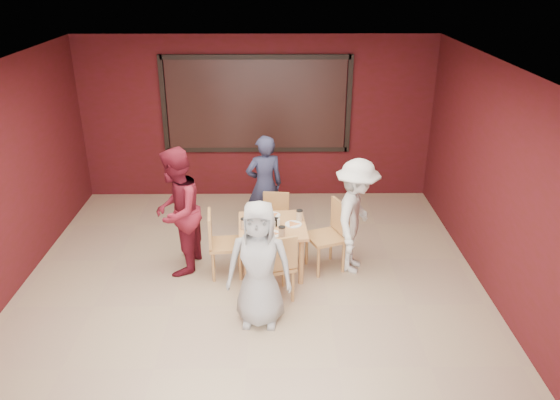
{
  "coord_description": "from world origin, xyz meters",
  "views": [
    {
      "loc": [
        0.3,
        -5.6,
        3.88
      ],
      "look_at": [
        0.37,
        0.83,
        1.05
      ],
      "focal_mm": 35.0,
      "sensor_mm": 36.0,
      "label": 1
    }
  ],
  "objects_px": {
    "chair_back": "(276,217)",
    "chair_left": "(220,240)",
    "chair_front": "(276,263)",
    "chair_right": "(331,232)",
    "diner_back": "(265,185)",
    "dining_table": "(272,230)",
    "diner_right": "(356,216)",
    "diner_left": "(177,212)",
    "diner_front": "(259,264)"
  },
  "relations": [
    {
      "from": "chair_front",
      "to": "diner_front",
      "type": "bearing_deg",
      "value": -113.98
    },
    {
      "from": "dining_table",
      "to": "diner_left",
      "type": "bearing_deg",
      "value": 177.38
    },
    {
      "from": "dining_table",
      "to": "diner_back",
      "type": "xyz_separation_m",
      "value": [
        -0.12,
        1.16,
        0.16
      ]
    },
    {
      "from": "chair_back",
      "to": "diner_left",
      "type": "relative_size",
      "value": 0.46
    },
    {
      "from": "diner_back",
      "to": "chair_back",
      "type": "bearing_deg",
      "value": 96.58
    },
    {
      "from": "chair_back",
      "to": "chair_right",
      "type": "height_order",
      "value": "chair_right"
    },
    {
      "from": "chair_right",
      "to": "diner_back",
      "type": "distance_m",
      "value": 1.43
    },
    {
      "from": "diner_right",
      "to": "diner_back",
      "type": "bearing_deg",
      "value": 67.51
    },
    {
      "from": "chair_left",
      "to": "diner_left",
      "type": "distance_m",
      "value": 0.68
    },
    {
      "from": "chair_back",
      "to": "diner_left",
      "type": "bearing_deg",
      "value": -151.09
    },
    {
      "from": "chair_left",
      "to": "diner_left",
      "type": "relative_size",
      "value": 0.52
    },
    {
      "from": "chair_right",
      "to": "diner_right",
      "type": "height_order",
      "value": "diner_right"
    },
    {
      "from": "dining_table",
      "to": "chair_left",
      "type": "distance_m",
      "value": 0.7
    },
    {
      "from": "chair_back",
      "to": "diner_right",
      "type": "xyz_separation_m",
      "value": [
        1.06,
        -0.72,
        0.34
      ]
    },
    {
      "from": "chair_right",
      "to": "chair_back",
      "type": "bearing_deg",
      "value": 137.4
    },
    {
      "from": "chair_front",
      "to": "diner_left",
      "type": "height_order",
      "value": "diner_left"
    },
    {
      "from": "chair_front",
      "to": "diner_right",
      "type": "height_order",
      "value": "diner_right"
    },
    {
      "from": "chair_back",
      "to": "diner_right",
      "type": "bearing_deg",
      "value": -34.21
    },
    {
      "from": "diner_back",
      "to": "diner_left",
      "type": "xyz_separation_m",
      "value": [
        -1.13,
        -1.11,
        0.08
      ]
    },
    {
      "from": "diner_back",
      "to": "chair_left",
      "type": "bearing_deg",
      "value": 49.29
    },
    {
      "from": "chair_right",
      "to": "diner_back",
      "type": "height_order",
      "value": "diner_back"
    },
    {
      "from": "chair_front",
      "to": "diner_back",
      "type": "distance_m",
      "value": 1.88
    },
    {
      "from": "dining_table",
      "to": "diner_right",
      "type": "distance_m",
      "value": 1.12
    },
    {
      "from": "chair_left",
      "to": "chair_right",
      "type": "distance_m",
      "value": 1.49
    },
    {
      "from": "diner_back",
      "to": "diner_right",
      "type": "relative_size",
      "value": 0.99
    },
    {
      "from": "chair_back",
      "to": "chair_front",
      "type": "bearing_deg",
      "value": -89.75
    },
    {
      "from": "chair_back",
      "to": "diner_right",
      "type": "distance_m",
      "value": 1.33
    },
    {
      "from": "dining_table",
      "to": "chair_back",
      "type": "relative_size",
      "value": 1.18
    },
    {
      "from": "chair_back",
      "to": "diner_front",
      "type": "height_order",
      "value": "diner_front"
    },
    {
      "from": "chair_back",
      "to": "diner_front",
      "type": "xyz_separation_m",
      "value": [
        -0.19,
        -1.9,
        0.32
      ]
    },
    {
      "from": "diner_right",
      "to": "dining_table",
      "type": "bearing_deg",
      "value": 112.41
    },
    {
      "from": "chair_front",
      "to": "chair_left",
      "type": "relative_size",
      "value": 1.02
    },
    {
      "from": "chair_back",
      "to": "diner_left",
      "type": "xyz_separation_m",
      "value": [
        -1.3,
        -0.72,
        0.42
      ]
    },
    {
      "from": "diner_left",
      "to": "diner_right",
      "type": "bearing_deg",
      "value": 97.1
    },
    {
      "from": "chair_front",
      "to": "chair_right",
      "type": "distance_m",
      "value": 1.08
    },
    {
      "from": "chair_back",
      "to": "chair_right",
      "type": "relative_size",
      "value": 0.83
    },
    {
      "from": "chair_back",
      "to": "diner_back",
      "type": "height_order",
      "value": "diner_back"
    },
    {
      "from": "dining_table",
      "to": "diner_back",
      "type": "relative_size",
      "value": 0.6
    },
    {
      "from": "chair_front",
      "to": "chair_right",
      "type": "relative_size",
      "value": 0.96
    },
    {
      "from": "chair_front",
      "to": "diner_front",
      "type": "relative_size",
      "value": 0.6
    },
    {
      "from": "chair_back",
      "to": "diner_back",
      "type": "distance_m",
      "value": 0.54
    },
    {
      "from": "diner_left",
      "to": "chair_left",
      "type": "bearing_deg",
      "value": 83.18
    },
    {
      "from": "diner_back",
      "to": "diner_left",
      "type": "bearing_deg",
      "value": 28.27
    },
    {
      "from": "chair_right",
      "to": "diner_left",
      "type": "relative_size",
      "value": 0.55
    },
    {
      "from": "chair_back",
      "to": "chair_right",
      "type": "xyz_separation_m",
      "value": [
        0.74,
        -0.68,
        0.09
      ]
    },
    {
      "from": "dining_table",
      "to": "chair_left",
      "type": "height_order",
      "value": "chair_left"
    },
    {
      "from": "chair_back",
      "to": "chair_right",
      "type": "bearing_deg",
      "value": -42.6
    },
    {
      "from": "chair_back",
      "to": "diner_right",
      "type": "height_order",
      "value": "diner_right"
    },
    {
      "from": "chair_back",
      "to": "chair_left",
      "type": "height_order",
      "value": "chair_left"
    },
    {
      "from": "dining_table",
      "to": "chair_front",
      "type": "bearing_deg",
      "value": -85.8
    }
  ]
}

